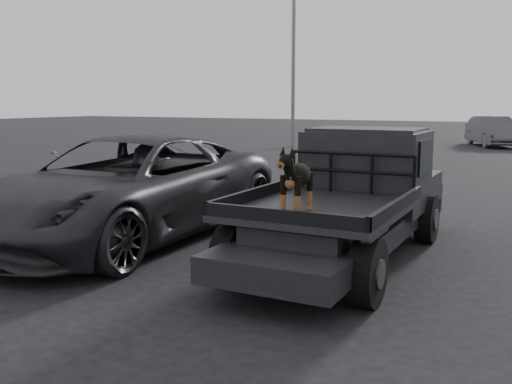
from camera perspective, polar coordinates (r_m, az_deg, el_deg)
The scene contains 7 objects.
ground at distance 6.62m, azimuth 2.02°, elevation -10.35°, with size 120.00×120.00×0.00m, color black.
flatbed_ute at distance 8.08m, azimuth 8.90°, elevation -3.47°, with size 2.00×5.40×0.92m, color black, non-canonical shape.
ute_cab at distance 8.84m, azimuth 11.02°, elevation 3.45°, with size 1.72×1.30×0.88m, color black, non-canonical shape.
headache_rack at distance 8.14m, azimuth 9.48°, elevation 1.86°, with size 1.80×0.08×0.55m, color black, non-canonical shape.
dog at distance 6.61m, azimuth 4.11°, elevation 1.13°, with size 0.32×0.60×0.74m, color black, non-canonical shape.
parked_suv at distance 9.39m, azimuth -12.79°, elevation 0.43°, with size 2.74×5.94×1.65m, color #2B2A2F.
distant_car_a at distance 30.53m, azimuth 22.60°, elevation 5.62°, with size 1.55×4.44×1.46m, color #48484D.
Camera 1 is at (2.68, -5.64, 2.20)m, focal length 40.00 mm.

